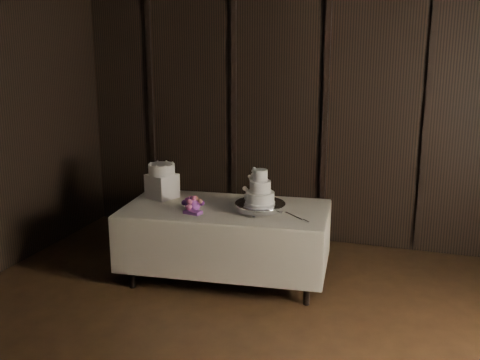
% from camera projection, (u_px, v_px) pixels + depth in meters
% --- Properties ---
extents(room, '(6.08, 7.08, 3.08)m').
position_uv_depth(room, '(221.00, 194.00, 3.19)').
color(room, black).
rests_on(room, ground).
extents(display_table, '(2.09, 1.24, 0.76)m').
position_uv_depth(display_table, '(226.00, 241.00, 5.57)').
color(display_table, beige).
rests_on(display_table, ground).
extents(cake_stand, '(0.55, 0.55, 0.09)m').
position_uv_depth(cake_stand, '(260.00, 208.00, 5.33)').
color(cake_stand, silver).
rests_on(cake_stand, display_table).
extents(wedding_cake, '(0.31, 0.27, 0.33)m').
position_uv_depth(wedding_cake, '(257.00, 190.00, 5.28)').
color(wedding_cake, white).
rests_on(wedding_cake, cake_stand).
extents(bouquet, '(0.34, 0.42, 0.18)m').
position_uv_depth(bouquet, '(193.00, 204.00, 5.40)').
color(bouquet, '#B94D7A').
rests_on(bouquet, display_table).
extents(box_pedestal, '(0.34, 0.34, 0.25)m').
position_uv_depth(box_pedestal, '(162.00, 186.00, 5.80)').
color(box_pedestal, white).
rests_on(box_pedestal, display_table).
extents(small_cake, '(0.33, 0.33, 0.11)m').
position_uv_depth(small_cake, '(162.00, 169.00, 5.75)').
color(small_cake, white).
rests_on(small_cake, box_pedestal).
extents(cake_knife, '(0.29, 0.27, 0.01)m').
position_uv_depth(cake_knife, '(294.00, 216.00, 5.20)').
color(cake_knife, silver).
rests_on(cake_knife, display_table).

